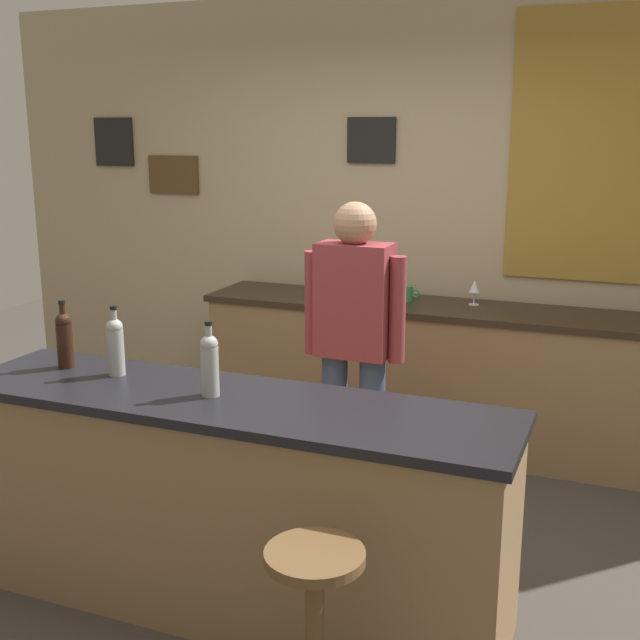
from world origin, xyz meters
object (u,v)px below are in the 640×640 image
Objects in this scene: wine_bottle_c at (210,363)px; wine_bottle_a at (64,338)px; wine_glass_a at (475,287)px; wine_bottle_b at (116,344)px; bar_stool at (315,614)px; bartender at (354,340)px; coffee_mug at (407,293)px.

wine_bottle_a is at bearing 172.81° from wine_bottle_c.
wine_bottle_c reaches higher than wine_glass_a.
wine_bottle_a and wine_bottle_c have the same top height.
bar_stool is at bearing -29.01° from wine_bottle_b.
bartender reaches higher than coffee_mug.
wine_bottle_c is 2.12m from coffee_mug.
wine_bottle_a is at bearing 155.49° from bar_stool.
bartender is 10.45× the size of wine_glass_a.
wine_glass_a is at bearing 73.37° from bartender.
wine_glass_a is at bearing 73.84° from wine_bottle_c.
wine_bottle_c is (0.79, -0.10, 0.00)m from wine_bottle_a.
bartender is 1.17m from wine_bottle_b.
wine_glass_a is 1.24× the size of coffee_mug.
wine_glass_a reaches higher than coffee_mug.
wine_bottle_a is (-1.06, -0.86, 0.12)m from bartender.
wine_bottle_a is 1.00× the size of wine_bottle_b.
wine_bottle_b is (0.28, -0.01, 0.00)m from wine_bottle_a.
wine_glass_a is (1.41, 2.05, -0.05)m from wine_bottle_a.
wine_glass_a is at bearing 61.15° from wine_bottle_b.
bartender is 5.29× the size of wine_bottle_a.
bar_stool is at bearing -74.73° from bartender.
wine_bottle_a is at bearing -124.55° from wine_glass_a.
bar_stool is 2.22× the size of wine_bottle_b.
coffee_mug is (0.72, 2.02, -0.11)m from wine_bottle_b.
bartender is at bearing 39.03° from wine_bottle_a.
bartender is at bearing 48.02° from wine_bottle_b.
wine_bottle_a is 2.25m from coffee_mug.
bartender is 1.25m from wine_glass_a.
bartender is 5.29× the size of wine_bottle_b.
wine_bottle_c reaches higher than bar_stool.
bartender is 5.29× the size of wine_bottle_c.
wine_bottle_a is 2.49m from wine_glass_a.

